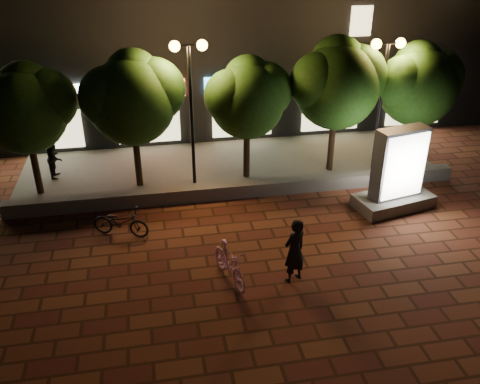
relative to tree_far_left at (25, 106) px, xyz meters
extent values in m
plane|color=brown|center=(6.95, -5.46, -3.29)|extent=(80.00, 80.00, 0.00)
cube|color=#615D5A|center=(6.95, -1.46, -3.04)|extent=(16.00, 0.45, 0.50)
cube|color=#615D5A|center=(6.95, 1.04, -3.25)|extent=(16.00, 5.00, 0.08)
cube|color=black|center=(6.95, 7.54, 1.71)|extent=(28.00, 8.00, 10.00)
cube|color=silver|center=(-0.05, 3.48, -0.69)|extent=(3.20, 0.12, 0.70)
cube|color=beige|center=(-0.05, 3.48, -2.19)|extent=(2.60, 0.10, 1.60)
cube|color=#EC4C29|center=(3.95, 3.48, -0.69)|extent=(3.20, 0.12, 0.70)
cube|color=beige|center=(3.95, 3.48, -2.19)|extent=(2.60, 0.10, 1.60)
cube|color=#3DABD3|center=(7.95, 3.48, -0.69)|extent=(3.20, 0.12, 0.70)
cube|color=beige|center=(7.95, 3.48, -2.19)|extent=(2.60, 0.10, 1.60)
cube|color=orange|center=(11.95, 3.48, -0.69)|extent=(3.20, 0.12, 0.70)
cube|color=beige|center=(11.95, 3.48, -2.19)|extent=(2.60, 0.10, 1.60)
cube|color=silver|center=(15.95, 3.48, -0.69)|extent=(3.20, 0.12, 0.70)
cube|color=beige|center=(15.95, 3.48, -2.19)|extent=(2.60, 0.10, 1.60)
cube|color=beige|center=(12.95, 3.48, 1.71)|extent=(0.90, 0.10, 1.20)
cylinder|color=#2F1F12|center=(-0.05, -0.06, -2.09)|extent=(0.24, 0.24, 2.25)
sphere|color=#235118|center=(-0.05, -0.06, -0.19)|extent=(2.80, 2.80, 2.80)
sphere|color=#235118|center=(0.65, 0.14, 0.11)|extent=(2.10, 2.10, 2.10)
sphere|color=#235118|center=(-0.68, -0.21, 0.06)|extent=(1.96, 1.96, 1.96)
sphere|color=#235118|center=(0.05, 0.29, 0.51)|extent=(1.82, 1.82, 1.82)
cylinder|color=#2F1F12|center=(3.45, -0.06, -2.04)|extent=(0.24, 0.24, 2.34)
sphere|color=#235118|center=(3.45, -0.06, -0.05)|extent=(3.00, 3.00, 3.00)
sphere|color=#235118|center=(4.20, 0.14, 0.25)|extent=(2.25, 2.25, 2.25)
sphere|color=#235118|center=(2.77, -0.21, 0.20)|extent=(2.10, 2.10, 2.10)
sphere|color=#235118|center=(3.55, 0.29, 0.70)|extent=(1.95, 1.95, 1.95)
cylinder|color=#2F1F12|center=(7.45, -0.06, -2.11)|extent=(0.24, 0.24, 2.21)
sphere|color=#235118|center=(7.45, -0.06, -0.26)|extent=(2.70, 2.70, 2.70)
sphere|color=#235118|center=(8.12, 0.14, 0.04)|extent=(2.03, 2.03, 2.02)
sphere|color=#235118|center=(6.84, -0.21, -0.01)|extent=(1.89, 1.89, 1.89)
sphere|color=#235118|center=(7.55, 0.29, 0.41)|extent=(1.76, 1.76, 1.76)
cylinder|color=#2F1F12|center=(10.75, -0.06, -2.00)|extent=(0.24, 0.24, 2.43)
sphere|color=#235118|center=(10.75, -0.06, 0.07)|extent=(3.10, 3.10, 3.10)
sphere|color=#235118|center=(11.52, 0.14, 0.37)|extent=(2.33, 2.33, 2.33)
sphere|color=#235118|center=(10.05, -0.21, 0.32)|extent=(2.17, 2.17, 2.17)
sphere|color=#235118|center=(10.85, 0.29, 0.85)|extent=(2.01, 2.02, 2.02)
cylinder|color=#2F1F12|center=(13.95, -0.06, -2.06)|extent=(0.24, 0.24, 2.29)
sphere|color=#235118|center=(13.95, -0.06, -0.12)|extent=(2.90, 2.90, 2.90)
sphere|color=#235118|center=(14.67, 0.14, 0.18)|extent=(2.18, 2.17, 2.17)
sphere|color=#235118|center=(13.30, -0.21, 0.13)|extent=(2.03, 2.03, 2.03)
sphere|color=#235118|center=(14.05, 0.29, 0.61)|extent=(1.89, 1.88, 1.88)
cylinder|color=black|center=(5.45, -0.26, -0.71)|extent=(0.12, 0.12, 5.00)
cylinder|color=black|center=(5.45, -0.26, 1.79)|extent=(0.90, 0.08, 0.08)
sphere|color=#FFAE3F|center=(5.00, -0.26, 1.79)|extent=(0.36, 0.36, 0.36)
sphere|color=#FFAE3F|center=(5.90, -0.26, 1.79)|extent=(0.36, 0.36, 0.36)
cylinder|color=black|center=(12.45, -0.26, -0.81)|extent=(0.12, 0.12, 4.80)
cylinder|color=black|center=(12.45, -0.26, 1.59)|extent=(0.90, 0.08, 0.08)
sphere|color=#FFAE3F|center=(12.00, -0.26, 1.59)|extent=(0.36, 0.36, 0.36)
sphere|color=#FFAE3F|center=(12.90, -0.26, 1.59)|extent=(0.36, 0.36, 0.36)
cube|color=#615D5A|center=(11.94, -3.17, -3.07)|extent=(2.85, 1.85, 0.44)
cube|color=#4C4C51|center=(11.94, -3.17, -1.65)|extent=(1.84, 0.96, 2.41)
cube|color=white|center=(12.01, -3.48, -1.65)|extent=(1.56, 0.38, 2.19)
cube|color=white|center=(11.87, -2.86, -1.65)|extent=(1.56, 0.38, 2.19)
imported|color=#E090C3|center=(5.78, -6.18, -2.74)|extent=(1.02, 1.91, 1.11)
imported|color=black|center=(7.49, -6.47, -2.34)|extent=(0.82, 0.71, 1.90)
imported|color=black|center=(2.85, -3.32, -2.82)|extent=(1.90, 1.24, 0.94)
imported|color=black|center=(0.38, 1.21, -2.45)|extent=(0.62, 0.77, 1.51)
camera|label=1|loc=(4.00, -17.38, 5.46)|focal=38.66mm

